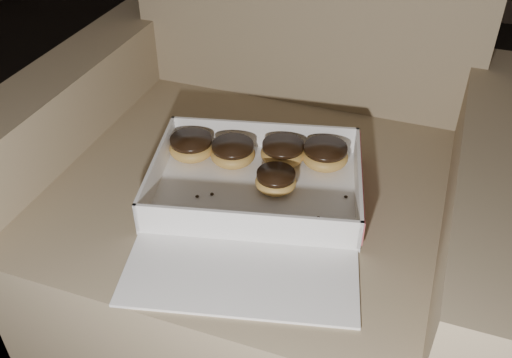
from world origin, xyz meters
name	(u,v)px	position (x,y,z in m)	size (l,w,h in m)	color
floor	(234,358)	(0.00, 0.00, 0.00)	(4.50, 4.50, 0.00)	black
armchair	(264,207)	(0.01, 0.17, 0.31)	(0.96, 0.81, 1.00)	#847054
bakery_box	(255,199)	(0.04, 0.02, 0.46)	(0.46, 0.51, 0.06)	white
donut_a	(276,180)	(0.07, 0.07, 0.47)	(0.08, 0.08, 0.04)	gold
donut_b	(283,152)	(0.05, 0.15, 0.48)	(0.09, 0.09, 0.04)	gold
donut_c	(325,155)	(0.13, 0.17, 0.48)	(0.09, 0.09, 0.04)	gold
donut_d	(233,153)	(-0.04, 0.12, 0.48)	(0.09, 0.09, 0.04)	gold
donut_e	(192,147)	(-0.12, 0.11, 0.48)	(0.09, 0.09, 0.04)	gold
crumb_a	(318,218)	(0.16, 0.01, 0.46)	(0.01, 0.01, 0.00)	black
crumb_b	(346,197)	(0.19, 0.08, 0.46)	(0.01, 0.01, 0.00)	black
crumb_c	(157,219)	(-0.10, -0.08, 0.46)	(0.01, 0.01, 0.00)	black
crumb_d	(197,196)	(-0.06, 0.00, 0.46)	(0.01, 0.01, 0.00)	black
crumb_e	(212,194)	(-0.04, 0.01, 0.46)	(0.01, 0.01, 0.00)	black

